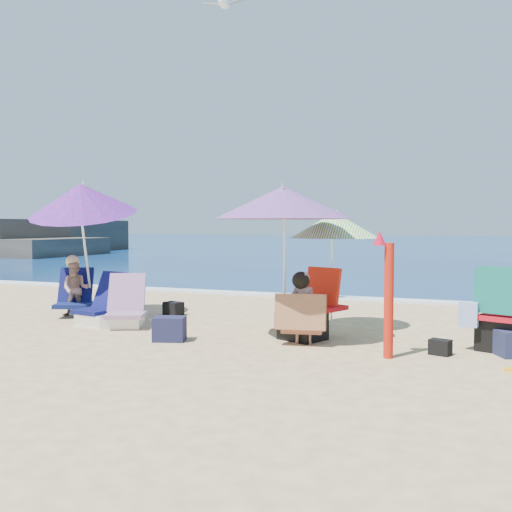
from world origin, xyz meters
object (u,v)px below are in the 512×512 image
(camp_chair_right, at_px, (503,321))
(furled_umbrella, at_px, (387,288))
(umbrella_blue, at_px, (82,199))
(umbrella_striped, at_px, (334,225))
(camp_chair_left, at_px, (308,318))
(person_left, at_px, (75,288))
(chair_navy, at_px, (101,310))
(person_center, at_px, (302,309))
(seagull, at_px, (224,4))
(umbrella_turquoise, at_px, (283,203))
(chair_rainbow, at_px, (124,313))

(camp_chair_right, bearing_deg, furled_umbrella, -145.20)
(umbrella_blue, distance_m, furled_umbrella, 5.43)
(umbrella_striped, relative_size, umbrella_blue, 0.73)
(camp_chair_left, relative_size, person_left, 0.92)
(chair_navy, bearing_deg, person_left, 152.31)
(person_center, bearing_deg, umbrella_striped, 84.26)
(person_center, bearing_deg, camp_chair_left, 95.05)
(umbrella_striped, xyz_separation_m, seagull, (-2.20, 0.92, 3.83))
(camp_chair_left, height_order, person_left, person_left)
(person_left, relative_size, seagull, 1.36)
(camp_chair_left, height_order, person_center, camp_chair_left)
(umbrella_blue, relative_size, chair_navy, 3.02)
(seagull, bearing_deg, umbrella_turquoise, -48.74)
(umbrella_blue, bearing_deg, seagull, 35.08)
(furled_umbrella, relative_size, camp_chair_left, 1.54)
(chair_navy, xyz_separation_m, seagull, (1.32, 1.78, 5.17))
(umbrella_blue, height_order, seagull, seagull)
(camp_chair_left, bearing_deg, umbrella_striped, 79.37)
(chair_rainbow, bearing_deg, seagull, 66.43)
(camp_chair_left, xyz_separation_m, seagull, (-2.04, 1.76, 5.09))
(umbrella_turquoise, xyz_separation_m, furled_umbrella, (1.44, -0.51, -1.03))
(umbrella_blue, relative_size, camp_chair_right, 2.31)
(umbrella_turquoise, distance_m, umbrella_blue, 3.80)
(umbrella_striped, relative_size, seagull, 2.31)
(umbrella_striped, xyz_separation_m, umbrella_blue, (-4.17, -0.46, 0.44))
(chair_rainbow, height_order, person_left, person_left)
(umbrella_blue, relative_size, chair_rainbow, 2.71)
(person_left, height_order, seagull, seagull)
(furled_umbrella, relative_size, person_center, 1.56)
(chair_rainbow, xyz_separation_m, person_left, (-1.37, 0.57, 0.26))
(umbrella_blue, distance_m, camp_chair_left, 4.38)
(furled_umbrella, height_order, camp_chair_right, furled_umbrella)
(chair_rainbow, relative_size, camp_chair_right, 0.85)
(chair_navy, bearing_deg, chair_rainbow, -12.65)
(furled_umbrella, height_order, seagull, seagull)
(umbrella_blue, distance_m, seagull, 4.17)
(chair_navy, xyz_separation_m, person_center, (3.40, -0.37, 0.25))
(umbrella_striped, xyz_separation_m, chair_rainbow, (-3.02, -0.97, -1.34))
(umbrella_striped, distance_m, person_center, 1.64)
(umbrella_striped, distance_m, seagull, 4.51)
(camp_chair_left, bearing_deg, person_left, 174.04)
(chair_rainbow, xyz_separation_m, person_center, (2.90, -0.26, 0.25))
(seagull, bearing_deg, umbrella_blue, -144.92)
(camp_chair_right, bearing_deg, umbrella_blue, 177.75)
(seagull, bearing_deg, chair_navy, -126.68)
(umbrella_blue, xyz_separation_m, person_center, (4.05, -0.76, -1.52))
(umbrella_turquoise, bearing_deg, person_left, 170.04)
(umbrella_turquoise, relative_size, chair_navy, 2.88)
(umbrella_turquoise, height_order, furled_umbrella, umbrella_turquoise)
(seagull, bearing_deg, furled_umbrella, -38.18)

